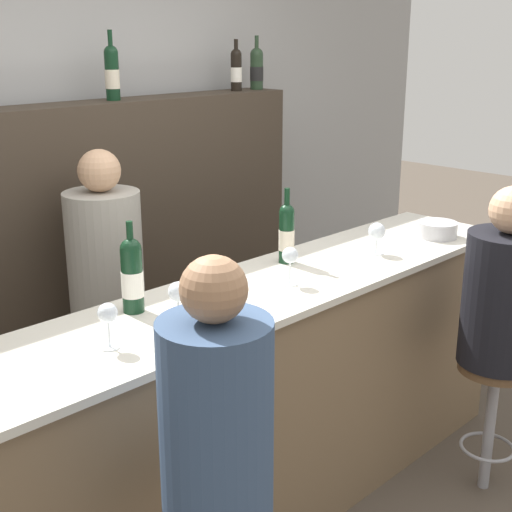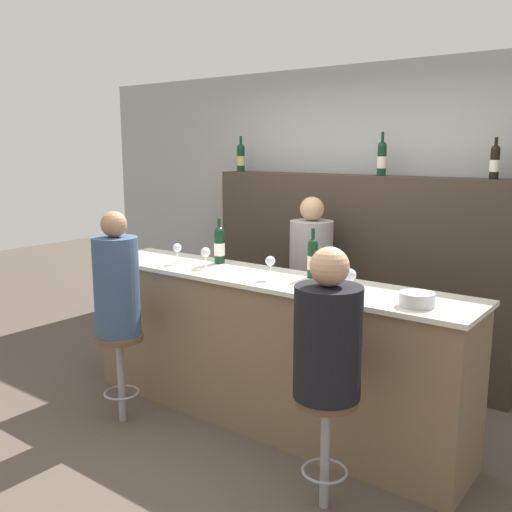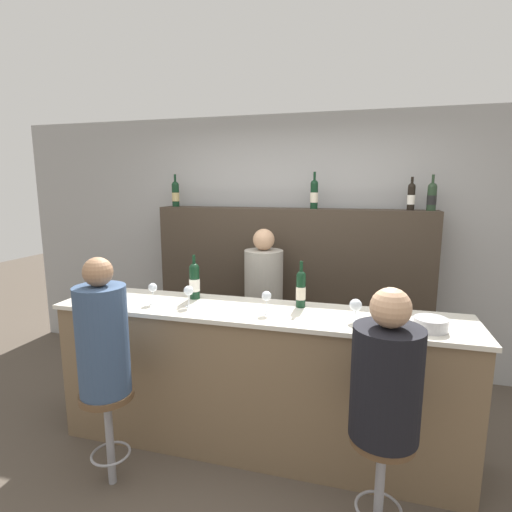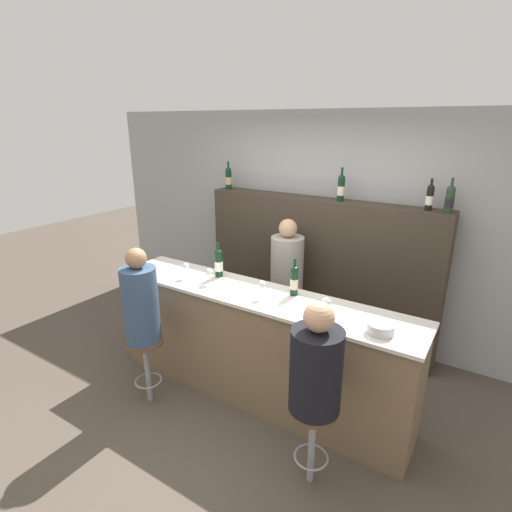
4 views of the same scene
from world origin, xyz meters
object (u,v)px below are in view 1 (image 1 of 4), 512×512
wine_glass_1 (178,293)px  bar_stool_right (493,392)px  wine_bottle_backbar_2 (236,69)px  bartender (109,320)px  guest_seated_left (216,428)px  metal_bowl (437,230)px  wine_bottle_backbar_3 (257,68)px  wine_glass_2 (290,257)px  wine_bottle_counter_1 (287,233)px  wine_glass_3 (377,232)px  wine_glass_0 (108,315)px  wine_bottle_counter_0 (132,275)px  wine_bottle_backbar_1 (112,72)px  guest_seated_right (505,291)px

wine_glass_1 → bar_stool_right: bearing=-22.5°
wine_bottle_backbar_2 → bartender: size_ratio=0.20×
guest_seated_left → metal_bowl: bearing=14.6°
wine_glass_1 → metal_bowl: size_ratio=0.79×
wine_bottle_backbar_3 → metal_bowl: 1.58m
wine_glass_1 → wine_glass_2: wine_glass_2 is taller
wine_bottle_counter_1 → wine_glass_1: 0.79m
wine_bottle_backbar_2 → metal_bowl: bearing=-89.3°
wine_glass_1 → guest_seated_left: (-0.32, -0.55, -0.15)m
wine_glass_2 → wine_glass_1: bearing=180.0°
wine_glass_3 → bartender: bearing=132.1°
bar_stool_right → wine_glass_0: bearing=161.2°
wine_bottle_counter_0 → bar_stool_right: 1.71m
wine_bottle_counter_1 → wine_glass_2: wine_bottle_counter_1 is taller
wine_bottle_backbar_3 → metal_bowl: bearing=-96.2°
wine_bottle_counter_1 → wine_glass_1: wine_bottle_counter_1 is taller
wine_glass_0 → wine_bottle_backbar_3: bearing=33.8°
wine_glass_1 → bartender: size_ratio=0.10×
wine_bottle_backbar_3 → bar_stool_right: size_ratio=0.50×
wine_bottle_backbar_1 → metal_bowl: (0.89, -1.41, -0.73)m
wine_bottle_backbar_2 → wine_glass_2: bearing=-126.4°
wine_glass_1 → wine_glass_0: bearing=180.0°
wine_bottle_backbar_1 → wine_glass_1: 1.66m
wine_bottle_counter_0 → bar_stool_right: (1.37, -0.75, -0.70)m
wine_glass_0 → guest_seated_right: guest_seated_right is taller
wine_glass_0 → bartender: size_ratio=0.10×
metal_bowl → guest_seated_left: bearing=-165.4°
guest_seated_left → bar_stool_right: 1.72m
bar_stool_right → bartender: 1.80m
wine_bottle_counter_0 → wine_bottle_counter_1: wine_bottle_counter_0 is taller
metal_bowl → wine_bottle_backbar_1: bearing=122.3°
wine_glass_1 → guest_seated_right: bearing=-22.5°
wine_glass_1 → wine_glass_3: size_ratio=1.05×
wine_glass_0 → bartender: bearing=57.3°
wine_glass_2 → bar_stool_right: 1.15m
wine_bottle_counter_0 → guest_seated_left: 0.82m
wine_bottle_backbar_2 → wine_glass_1: size_ratio=1.95×
wine_bottle_counter_0 → wine_bottle_backbar_3: 2.21m
bar_stool_right → wine_bottle_backbar_1: bearing=108.2°
wine_glass_0 → wine_glass_3: wine_glass_0 is taller
wine_bottle_backbar_1 → wine_bottle_counter_0: bearing=-122.7°
wine_bottle_backbar_1 → bar_stool_right: size_ratio=0.55×
wine_bottle_backbar_3 → guest_seated_left: (-2.06, -1.90, -0.80)m
wine_glass_0 → bar_stool_right: wine_glass_0 is taller
wine_glass_2 → guest_seated_left: 1.05m
bartender → wine_glass_1: bearing=-108.6°
wine_bottle_backbar_3 → metal_bowl: wine_bottle_backbar_3 is taller
bar_stool_right → bartender: bearing=124.4°
wine_bottle_backbar_1 → wine_bottle_counter_1: bearing=-86.5°
wine_bottle_counter_0 → wine_glass_0: size_ratio=2.21×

